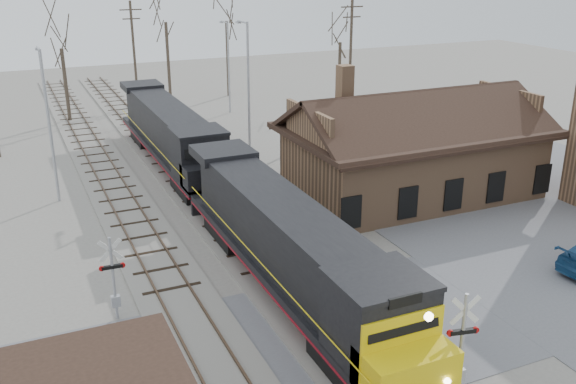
# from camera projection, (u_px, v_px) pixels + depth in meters

# --- Properties ---
(ground) EXTENTS (140.00, 140.00, 0.00)m
(ground) POSITION_uv_depth(u_px,v_px,m) (327.00, 337.00, 24.61)
(ground) COLOR gray
(ground) RESTS_ON ground
(road) EXTENTS (60.00, 9.00, 0.03)m
(road) POSITION_uv_depth(u_px,v_px,m) (327.00, 337.00, 24.60)
(road) COLOR slate
(road) RESTS_ON ground
(track_main) EXTENTS (3.40, 90.00, 0.24)m
(track_main) POSITION_uv_depth(u_px,v_px,m) (209.00, 205.00, 37.42)
(track_main) COLOR gray
(track_main) RESTS_ON ground
(track_siding) EXTENTS (3.40, 90.00, 0.24)m
(track_siding) POSITION_uv_depth(u_px,v_px,m) (131.00, 217.00, 35.70)
(track_siding) COLOR gray
(track_siding) RESTS_ON ground
(depot) EXTENTS (15.20, 9.31, 7.90)m
(depot) POSITION_uv_depth(u_px,v_px,m) (413.00, 156.00, 38.64)
(depot) COLOR #91694B
(depot) RESTS_ON ground
(locomotive_lead) EXTENTS (2.92, 19.59, 4.35)m
(locomotive_lead) POSITION_uv_depth(u_px,v_px,m) (294.00, 252.00, 26.44)
(locomotive_lead) COLOR black
(locomotive_lead) RESTS_ON ground
(locomotive_trailing) EXTENTS (2.92, 19.59, 4.11)m
(locomotive_trailing) POSITION_uv_depth(u_px,v_px,m) (172.00, 136.00, 43.43)
(locomotive_trailing) COLOR black
(locomotive_trailing) RESTS_ON ground
(crossbuck_near) EXTENTS (1.10, 0.33, 3.89)m
(crossbuck_near) POSITION_uv_depth(u_px,v_px,m) (461.00, 350.00, 20.65)
(crossbuck_near) COLOR #A5A8AD
(crossbuck_near) RESTS_ON ground
(crossbuck_far) EXTENTS (1.02, 0.27, 3.58)m
(crossbuck_far) POSITION_uv_depth(u_px,v_px,m) (114.00, 281.00, 25.29)
(crossbuck_far) COLOR #A5A8AD
(crossbuck_far) RESTS_ON ground
(streetlight_a) EXTENTS (0.25, 2.04, 8.94)m
(streetlight_a) POSITION_uv_depth(u_px,v_px,m) (48.00, 118.00, 36.68)
(streetlight_a) COLOR #A5A8AD
(streetlight_a) RESTS_ON ground
(streetlight_b) EXTENTS (0.25, 2.04, 9.69)m
(streetlight_b) POSITION_uv_depth(u_px,v_px,m) (248.00, 86.00, 43.75)
(streetlight_b) COLOR #A5A8AD
(streetlight_b) RESTS_ON ground
(streetlight_c) EXTENTS (0.25, 2.04, 8.24)m
(streetlight_c) POSITION_uv_depth(u_px,v_px,m) (228.00, 62.00, 58.33)
(streetlight_c) COLOR #A5A8AD
(streetlight_c) RESTS_ON ground
(utility_pole_b) EXTENTS (2.00, 0.24, 9.95)m
(utility_pole_b) POSITION_uv_depth(u_px,v_px,m) (134.00, 54.00, 59.44)
(utility_pole_b) COLOR #382D23
(utility_pole_b) RESTS_ON ground
(utility_pole_c) EXTENTS (2.00, 0.24, 10.68)m
(utility_pole_c) POSITION_uv_depth(u_px,v_px,m) (350.00, 61.00, 53.13)
(utility_pole_c) COLOR #382D23
(utility_pole_c) RESTS_ON ground
(tree_b) EXTENTS (4.23, 4.23, 10.36)m
(tree_b) POSITION_uv_depth(u_px,v_px,m) (60.00, 36.00, 54.12)
(tree_b) COLOR #382D23
(tree_b) RESTS_ON ground
(tree_c) EXTENTS (5.06, 5.06, 12.40)m
(tree_c) POSITION_uv_depth(u_px,v_px,m) (165.00, 9.00, 62.81)
(tree_c) COLOR #382D23
(tree_c) RESTS_ON ground
(tree_d) EXTENTS (5.05, 5.05, 12.37)m
(tree_d) POSITION_uv_depth(u_px,v_px,m) (226.00, 8.00, 63.99)
(tree_d) COLOR #382D23
(tree_d) RESTS_ON ground
(tree_e) EXTENTS (3.83, 3.83, 9.39)m
(tree_e) POSITION_uv_depth(u_px,v_px,m) (340.00, 33.00, 62.67)
(tree_e) COLOR #382D23
(tree_e) RESTS_ON ground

